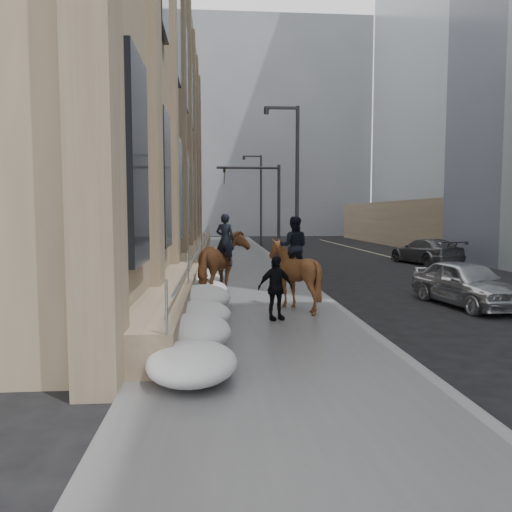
# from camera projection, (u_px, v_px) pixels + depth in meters

# --- Properties ---
(ground) EXTENTS (140.00, 140.00, 0.00)m
(ground) POSITION_uv_depth(u_px,v_px,m) (265.00, 352.00, 10.32)
(ground) COLOR black
(ground) RESTS_ON ground
(sidewalk) EXTENTS (5.00, 80.00, 0.12)m
(sidewalk) POSITION_uv_depth(u_px,v_px,m) (242.00, 283.00, 20.25)
(sidewalk) COLOR #505052
(sidewalk) RESTS_ON ground
(curb) EXTENTS (0.24, 80.00, 0.12)m
(curb) POSITION_uv_depth(u_px,v_px,m) (305.00, 282.00, 20.45)
(curb) COLOR slate
(curb) RESTS_ON ground
(lane_line) EXTENTS (0.15, 70.00, 0.01)m
(lane_line) POSITION_uv_depth(u_px,v_px,m) (489.00, 282.00, 21.06)
(lane_line) COLOR #BFB78C
(lane_line) RESTS_ON ground
(limestone_building) EXTENTS (6.10, 44.00, 18.00)m
(limestone_building) POSITION_uv_depth(u_px,v_px,m) (143.00, 110.00, 29.00)
(limestone_building) COLOR #847256
(limestone_building) RESTS_ON ground
(bg_building_mid) EXTENTS (30.00, 12.00, 28.00)m
(bg_building_mid) POSITION_uv_depth(u_px,v_px,m) (253.00, 133.00, 69.06)
(bg_building_mid) COLOR slate
(bg_building_mid) RESTS_ON ground
(bg_building_far) EXTENTS (24.00, 12.00, 20.00)m
(bg_building_far) POSITION_uv_depth(u_px,v_px,m) (186.00, 170.00, 80.55)
(bg_building_far) COLOR gray
(bg_building_far) RESTS_ON ground
(streetlight_mid) EXTENTS (1.71, 0.24, 8.00)m
(streetlight_mid) POSITION_uv_depth(u_px,v_px,m) (294.00, 178.00, 24.06)
(streetlight_mid) COLOR #2D2D30
(streetlight_mid) RESTS_ON ground
(streetlight_far) EXTENTS (1.71, 0.24, 8.00)m
(streetlight_far) POSITION_uv_depth(u_px,v_px,m) (259.00, 194.00, 43.93)
(streetlight_far) COLOR #2D2D30
(streetlight_far) RESTS_ON ground
(traffic_signal) EXTENTS (4.10, 0.22, 6.00)m
(traffic_signal) POSITION_uv_depth(u_px,v_px,m) (265.00, 196.00, 32.00)
(traffic_signal) COLOR #2D2D30
(traffic_signal) RESTS_ON ground
(snow_bank) EXTENTS (1.70, 18.10, 0.76)m
(snow_bank) POSITION_uv_depth(u_px,v_px,m) (205.00, 279.00, 18.23)
(snow_bank) COLOR silver
(snow_bank) RESTS_ON sidewalk
(mounted_horse_left) EXTENTS (2.02, 2.84, 2.75)m
(mounted_horse_left) POSITION_uv_depth(u_px,v_px,m) (223.00, 263.00, 16.32)
(mounted_horse_left) COLOR #4E2C17
(mounted_horse_left) RESTS_ON sidewalk
(mounted_horse_right) EXTENTS (1.97, 2.13, 2.67)m
(mounted_horse_right) POSITION_uv_depth(u_px,v_px,m) (294.00, 271.00, 14.31)
(mounted_horse_right) COLOR #482814
(mounted_horse_right) RESTS_ON sidewalk
(pedestrian) EXTENTS (1.06, 0.71, 1.67)m
(pedestrian) POSITION_uv_depth(u_px,v_px,m) (275.00, 288.00, 12.87)
(pedestrian) COLOR black
(pedestrian) RESTS_ON sidewalk
(car_silver) EXTENTS (2.28, 4.40, 1.43)m
(car_silver) POSITION_uv_depth(u_px,v_px,m) (466.00, 283.00, 15.44)
(car_silver) COLOR #B5B8BE
(car_silver) RESTS_ON ground
(car_grey) EXTENTS (3.04, 5.34, 1.46)m
(car_grey) POSITION_uv_depth(u_px,v_px,m) (426.00, 251.00, 28.49)
(car_grey) COLOR #4F5256
(car_grey) RESTS_ON ground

